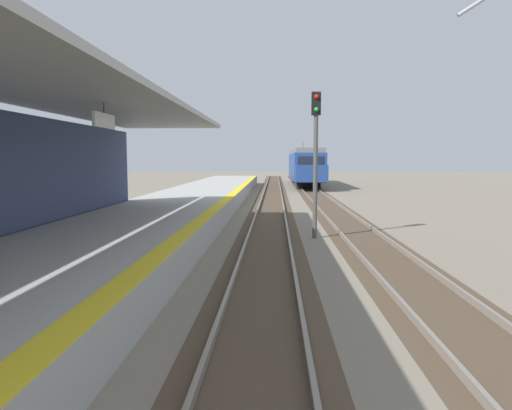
% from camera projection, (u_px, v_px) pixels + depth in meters
% --- Properties ---
extents(station_platform, '(5.00, 80.00, 0.91)m').
position_uv_depth(station_platform, '(133.00, 233.00, 15.48)').
color(station_platform, '#A8A8A3').
rests_on(station_platform, ground).
extents(track_pair_nearest_platform, '(2.34, 120.00, 0.16)m').
position_uv_depth(track_pair_nearest_platform, '(269.00, 228.00, 19.32)').
color(track_pair_nearest_platform, '#4C3D2D').
rests_on(track_pair_nearest_platform, ground).
extents(track_pair_middle, '(2.34, 120.00, 0.16)m').
position_uv_depth(track_pair_middle, '(353.00, 228.00, 19.18)').
color(track_pair_middle, '#4C3D2D').
rests_on(track_pair_middle, ground).
extents(approaching_train, '(2.93, 19.60, 4.76)m').
position_uv_depth(approaching_train, '(305.00, 165.00, 50.67)').
color(approaching_train, navy).
rests_on(approaching_train, ground).
extents(rail_signal_post, '(0.32, 0.34, 5.20)m').
position_uv_depth(rail_signal_post, '(316.00, 149.00, 16.84)').
color(rail_signal_post, '#4C4C4C').
rests_on(rail_signal_post, ground).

